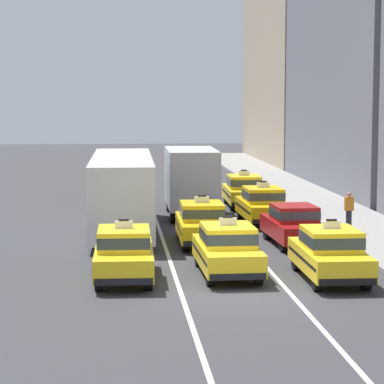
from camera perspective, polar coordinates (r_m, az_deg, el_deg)
The scene contains 15 objects.
ground_plane at distance 25.20m, azimuth 3.04°, elevation -6.92°, with size 160.00×160.00×0.00m, color #353538.
lane_stripe_left_center at distance 44.69m, azimuth -2.64°, elevation -1.07°, with size 0.14×80.00×0.01m, color silver.
lane_stripe_center_right at distance 44.94m, azimuth 1.44°, elevation -1.02°, with size 0.14×80.00×0.01m, color silver.
sidewalk_curb at distance 41.11m, azimuth 10.03°, elevation -1.71°, with size 4.00×90.00×0.15m, color gray.
taxi_left_nearest at distance 27.35m, azimuth -4.50°, elevation -4.00°, with size 1.90×4.59×1.96m.
bus_left_second at distance 36.82m, azimuth -4.62°, elevation 0.16°, with size 2.70×11.24×3.22m.
taxi_left_third at distance 45.66m, azimuth -4.62°, elevation 0.18°, with size 1.98×4.62×1.96m.
taxi_center_nearest at distance 27.97m, azimuth 2.34°, elevation -3.75°, with size 1.88×4.59×1.96m.
taxi_center_second at distance 33.70m, azimuth 0.63°, elevation -2.01°, with size 1.89×4.59×1.96m.
box_truck_center_third at distance 41.76m, azimuth -0.13°, elevation 0.86°, with size 2.38×6.99×3.27m.
taxi_right_nearest at distance 27.58m, azimuth 9.07°, elevation -3.97°, with size 1.86×4.58×1.96m.
sedan_right_second at distance 33.78m, azimuth 6.71°, elevation -2.08°, with size 1.93×4.37×1.58m.
taxi_right_third at distance 39.33m, azimuth 4.66°, elevation -0.82°, with size 1.89×4.59×1.96m.
taxi_right_fourth at distance 45.13m, azimuth 3.41°, elevation 0.12°, with size 1.92×4.60×1.96m.
pedestrian_near_crosswalk at distance 36.35m, azimuth 10.29°, elevation -1.30°, with size 0.36×0.24×1.68m.
Camera 1 is at (-3.51, -24.27, 5.80)m, focal length 81.06 mm.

